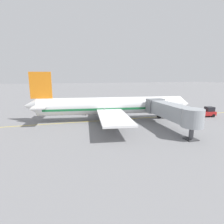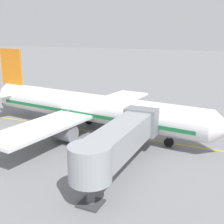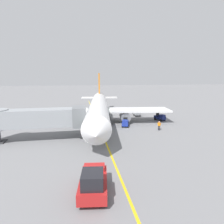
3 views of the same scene
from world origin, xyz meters
The scene contains 10 objects.
ground_plane centered at (0.00, 0.00, 0.00)m, with size 400.00×400.00×0.00m, color slate.
gate_lead_in_line centered at (0.00, 0.00, 0.00)m, with size 0.24×80.00×0.01m, color gold.
parked_airliner centered at (-0.19, -1.99, 3.19)m, with size 30.41×37.34×10.63m.
jet_bridge centered at (9.92, 6.77, 3.46)m, with size 14.50×3.50×4.98m.
baggage_tug_lead centered at (-13.96, -2.11, 0.71)m, with size 2.05×2.77×1.62m.
baggage_tug_trailing centered at (-5.03, 1.42, 0.71)m, with size 1.92×2.75×1.62m.
baggage_cart_front centered at (-10.26, -7.39, 0.95)m, with size 1.33×2.91×1.58m.
baggage_cart_second_in_train centered at (-10.77, -10.07, 0.95)m, with size 1.33×2.91×1.58m.
ground_crew_wing_walker centered at (-6.25, -7.02, 0.95)m, with size 0.73×0.26×1.69m.
ground_crew_loader centered at (-10.41, 5.08, 0.95)m, with size 0.55×0.60×1.69m.
Camera 2 is at (33.22, 16.64, 12.99)m, focal length 46.86 mm.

